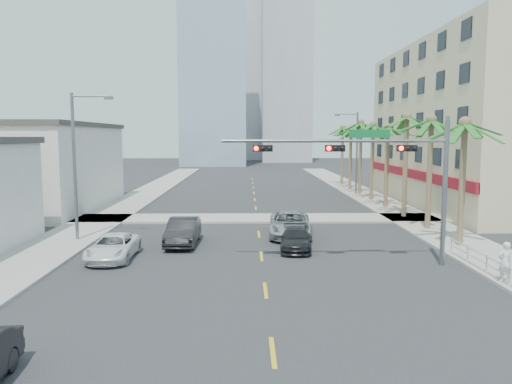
{
  "coord_description": "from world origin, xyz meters",
  "views": [
    {
      "loc": [
        -0.75,
        -16.28,
        6.44
      ],
      "look_at": [
        -0.29,
        9.85,
        3.5
      ],
      "focal_mm": 35.0,
      "sensor_mm": 36.0,
      "label": 1
    }
  ],
  "objects_px": {
    "car_lane_left": "(183,231)",
    "pedestrian": "(505,262)",
    "traffic_signal_mast": "(381,164)",
    "car_parked_far": "(113,247)",
    "car_lane_center": "(290,224)",
    "car_lane_right": "(296,239)"
  },
  "relations": [
    {
      "from": "car_lane_left",
      "to": "pedestrian",
      "type": "bearing_deg",
      "value": -28.72
    },
    {
      "from": "traffic_signal_mast",
      "to": "car_parked_far",
      "type": "height_order",
      "value": "traffic_signal_mast"
    },
    {
      "from": "traffic_signal_mast",
      "to": "car_lane_center",
      "type": "xyz_separation_m",
      "value": [
        -3.79,
        7.37,
        -4.27
      ]
    },
    {
      "from": "car_lane_center",
      "to": "pedestrian",
      "type": "distance_m",
      "value": 13.65
    },
    {
      "from": "car_lane_right",
      "to": "pedestrian",
      "type": "relative_size",
      "value": 2.36
    },
    {
      "from": "car_parked_far",
      "to": "car_lane_right",
      "type": "relative_size",
      "value": 1.11
    },
    {
      "from": "car_parked_far",
      "to": "car_lane_center",
      "type": "distance_m",
      "value": 11.4
    },
    {
      "from": "car_lane_left",
      "to": "pedestrian",
      "type": "distance_m",
      "value": 17.17
    },
    {
      "from": "car_lane_left",
      "to": "traffic_signal_mast",
      "type": "bearing_deg",
      "value": -25.16
    },
    {
      "from": "car_parked_far",
      "to": "pedestrian",
      "type": "height_order",
      "value": "pedestrian"
    },
    {
      "from": "car_lane_right",
      "to": "pedestrian",
      "type": "bearing_deg",
      "value": -34.5
    },
    {
      "from": "car_lane_center",
      "to": "pedestrian",
      "type": "height_order",
      "value": "pedestrian"
    },
    {
      "from": "car_lane_left",
      "to": "pedestrian",
      "type": "relative_size",
      "value": 2.7
    },
    {
      "from": "traffic_signal_mast",
      "to": "car_lane_center",
      "type": "bearing_deg",
      "value": 117.22
    },
    {
      "from": "car_parked_far",
      "to": "car_lane_right",
      "type": "xyz_separation_m",
      "value": [
        9.8,
        2.03,
        -0.04
      ]
    },
    {
      "from": "traffic_signal_mast",
      "to": "car_parked_far",
      "type": "xyz_separation_m",
      "value": [
        -13.58,
        1.53,
        -4.41
      ]
    },
    {
      "from": "traffic_signal_mast",
      "to": "pedestrian",
      "type": "relative_size",
      "value": 6.27
    },
    {
      "from": "car_lane_center",
      "to": "car_parked_far",
      "type": "bearing_deg",
      "value": -145.47
    },
    {
      "from": "traffic_signal_mast",
      "to": "car_parked_far",
      "type": "bearing_deg",
      "value": 173.58
    },
    {
      "from": "car_parked_far",
      "to": "pedestrian",
      "type": "xyz_separation_m",
      "value": [
        18.16,
        -4.94,
        0.39
      ]
    },
    {
      "from": "car_lane_right",
      "to": "car_lane_center",
      "type": "bearing_deg",
      "value": 95.4
    },
    {
      "from": "car_lane_center",
      "to": "pedestrian",
      "type": "relative_size",
      "value": 3.21
    }
  ]
}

